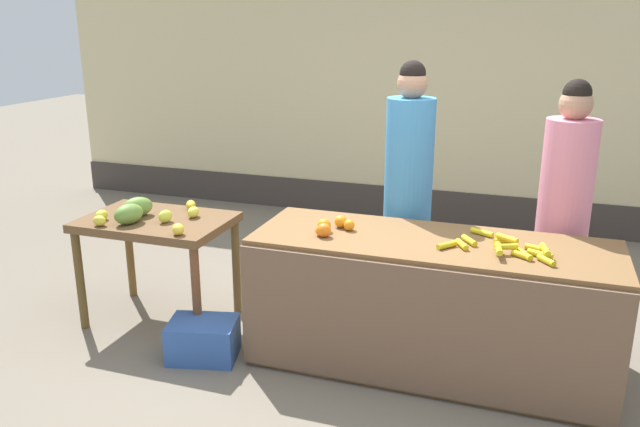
{
  "coord_description": "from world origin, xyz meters",
  "views": [
    {
      "loc": [
        1.01,
        -3.75,
        2.17
      ],
      "look_at": [
        -0.33,
        0.15,
        0.91
      ],
      "focal_mm": 36.06,
      "sensor_mm": 36.0,
      "label": 1
    }
  ],
  "objects_px": {
    "produce_sack": "(294,269)",
    "produce_crate": "(203,340)",
    "vendor_woman_blue_shirt": "(408,194)",
    "vendor_woman_pink_shirt": "(563,215)"
  },
  "relations": [
    {
      "from": "vendor_woman_blue_shirt",
      "to": "vendor_woman_pink_shirt",
      "type": "relative_size",
      "value": 1.05
    },
    {
      "from": "vendor_woman_pink_shirt",
      "to": "produce_crate",
      "type": "height_order",
      "value": "vendor_woman_pink_shirt"
    },
    {
      "from": "vendor_woman_blue_shirt",
      "to": "produce_sack",
      "type": "height_order",
      "value": "vendor_woman_blue_shirt"
    },
    {
      "from": "vendor_woman_blue_shirt",
      "to": "produce_crate",
      "type": "distance_m",
      "value": 1.74
    },
    {
      "from": "vendor_woman_pink_shirt",
      "to": "produce_crate",
      "type": "relative_size",
      "value": 4.09
    },
    {
      "from": "vendor_woman_blue_shirt",
      "to": "vendor_woman_pink_shirt",
      "type": "height_order",
      "value": "vendor_woman_blue_shirt"
    },
    {
      "from": "vendor_woman_pink_shirt",
      "to": "produce_sack",
      "type": "distance_m",
      "value": 2.08
    },
    {
      "from": "vendor_woman_pink_shirt",
      "to": "produce_sack",
      "type": "xyz_separation_m",
      "value": [
        -1.96,
        0.1,
        -0.68
      ]
    },
    {
      "from": "vendor_woman_blue_shirt",
      "to": "produce_crate",
      "type": "bearing_deg",
      "value": -137.48
    },
    {
      "from": "produce_sack",
      "to": "produce_crate",
      "type": "bearing_deg",
      "value": -100.53
    }
  ]
}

